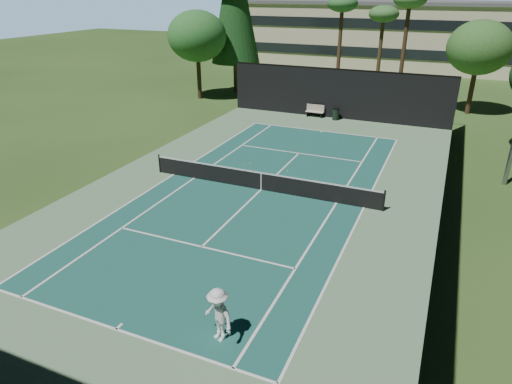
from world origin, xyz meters
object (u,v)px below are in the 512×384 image
Objects in this scene: tennis_ball_c at (288,171)px; tennis_ball_b at (245,165)px; player at (218,315)px; park_bench at (315,110)px; tennis_ball_d at (250,163)px; trash_bin at (336,114)px; tennis_net at (261,180)px.

tennis_ball_b is at bearing -177.84° from tennis_ball_c.
player is 1.21× the size of park_bench.
tennis_ball_c is at bearing -7.10° from tennis_ball_d.
tennis_ball_d is (-2.56, 0.32, -0.00)m from tennis_ball_c.
player is 26.57m from trash_bin.
tennis_ball_b is at bearing 135.63° from player.
player reaches higher than tennis_ball_c.
trash_bin reaches higher than tennis_ball_b.
player reaches higher than tennis_net.
tennis_ball_b is at bearing -109.56° from tennis_ball_d.
park_bench is at bearing 99.55° from tennis_ball_c.
tennis_ball_c is at bearing 125.32° from player.
tennis_ball_c is (-2.77, 14.02, -0.87)m from player.
tennis_ball_d is (-2.14, 3.40, -0.52)m from tennis_net.
tennis_net is at bearing -97.74° from tennis_ball_c.
trash_bin is at bearing 91.37° from tennis_ball_c.
tennis_ball_d is 0.05× the size of park_bench.
tennis_net is at bearing 130.38° from player.
trash_bin is (-3.06, 26.39, -0.43)m from player.
tennis_ball_b is 0.05× the size of park_bench.
tennis_net is 165.33× the size of tennis_ball_c.
tennis_ball_d is 12.27m from trash_bin.
tennis_net is at bearing -83.80° from park_bench.
trash_bin is at bearing 89.54° from tennis_net.
tennis_ball_b is at bearing -92.63° from park_bench.
park_bench is (0.58, 12.72, 0.51)m from tennis_ball_b.
tennis_net is at bearing -90.46° from trash_bin.
player is 23.96× the size of tennis_ball_d.
trash_bin is (-0.29, 12.36, 0.44)m from tennis_ball_c.
player is at bearing -73.77° from tennis_net.
tennis_ball_d is at bearing 70.44° from tennis_ball_b.
player reaches higher than tennis_ball_b.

